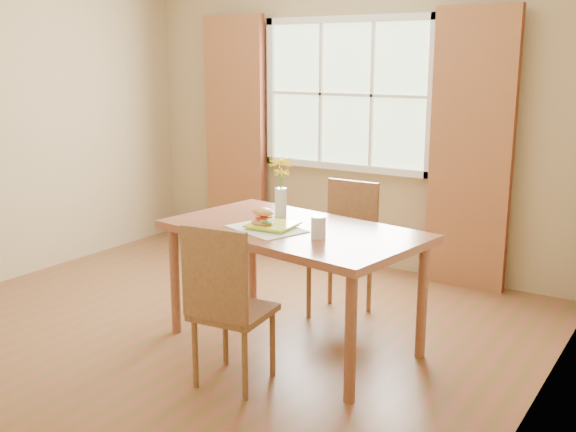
# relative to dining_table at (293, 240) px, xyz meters

# --- Properties ---
(room) EXTENTS (4.24, 3.84, 2.74)m
(room) POSITION_rel_dining_table_xyz_m (-0.60, -0.06, 0.65)
(room) COLOR brown
(room) RESTS_ON ground
(window) EXTENTS (1.62, 0.06, 1.32)m
(window) POSITION_rel_dining_table_xyz_m (-0.60, 1.81, 0.80)
(window) COLOR #B5D5A1
(window) RESTS_ON room
(curtain_left) EXTENTS (0.65, 0.08, 2.20)m
(curtain_left) POSITION_rel_dining_table_xyz_m (-1.75, 1.72, 0.40)
(curtain_left) COLOR maroon
(curtain_left) RESTS_ON room
(curtain_right) EXTENTS (0.65, 0.08, 2.20)m
(curtain_right) POSITION_rel_dining_table_xyz_m (0.55, 1.72, 0.40)
(curtain_right) COLOR maroon
(curtain_right) RESTS_ON room
(dining_table) EXTENTS (1.71, 1.12, 0.78)m
(dining_table) POSITION_rel_dining_table_xyz_m (0.00, 0.00, 0.00)
(dining_table) COLOR brown
(dining_table) RESTS_ON room
(chair_near) EXTENTS (0.44, 0.44, 0.95)m
(chair_near) POSITION_rel_dining_table_xyz_m (0.01, -0.70, -0.18)
(chair_near) COLOR brown
(chair_near) RESTS_ON room
(chair_far) EXTENTS (0.40, 0.40, 0.95)m
(chair_far) POSITION_rel_dining_table_xyz_m (-0.00, 0.70, -0.18)
(chair_far) COLOR brown
(chair_far) RESTS_ON room
(placemat) EXTENTS (0.53, 0.46, 0.01)m
(placemat) POSITION_rel_dining_table_xyz_m (-0.11, -0.13, 0.08)
(placemat) COLOR beige
(placemat) RESTS_ON dining_table
(plate) EXTENTS (0.29, 0.29, 0.01)m
(plate) POSITION_rel_dining_table_xyz_m (-0.09, -0.09, 0.09)
(plate) COLOR #BDDE37
(plate) RESTS_ON placemat
(croissant_sandwich) EXTENTS (0.16, 0.11, 0.11)m
(croissant_sandwich) POSITION_rel_dining_table_xyz_m (-0.14, -0.13, 0.16)
(croissant_sandwich) COLOR #EC9750
(croissant_sandwich) RESTS_ON plate
(water_glass) EXTENTS (0.09, 0.09, 0.13)m
(water_glass) POSITION_rel_dining_table_xyz_m (0.26, -0.14, 0.14)
(water_glass) COLOR silver
(water_glass) RESTS_ON dining_table
(flower_vase) EXTENTS (0.16, 0.16, 0.40)m
(flower_vase) POSITION_rel_dining_table_xyz_m (-0.22, 0.20, 0.32)
(flower_vase) COLOR silver
(flower_vase) RESTS_ON dining_table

